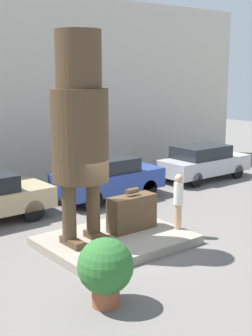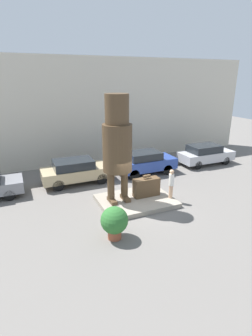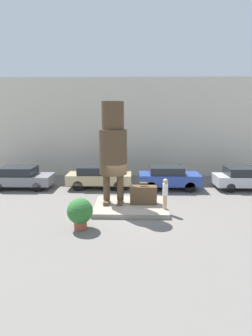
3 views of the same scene
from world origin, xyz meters
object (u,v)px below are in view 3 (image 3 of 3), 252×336
Objects in this scene: statue_figure at (113,145)px; giant_suitcase at (143,195)px; tourist at (165,193)px; parked_car_silver at (246,178)px; parked_car_tan at (99,176)px; parked_car_blue at (168,177)px; parked_car_grey at (21,177)px; planter_pot at (80,212)px.

statue_figure reaches higher than giant_suitcase.
parked_car_silver is (6.08, 4.58, -0.32)m from tourist.
parked_car_blue is at bearing -2.37° from parked_car_tan.
statue_figure reaches higher than parked_car_tan.
parked_car_blue is (3.54, 3.67, -2.61)m from statue_figure.
statue_figure reaches higher than parked_car_grey.
parked_car_grey is at bearing -179.51° from parked_car_blue.
statue_figure reaches higher than parked_car_blue.
statue_figure reaches higher than planter_pot.
parked_car_silver is at bearing 28.01° from giant_suitcase.
parked_car_blue is (10.22, 0.09, 0.06)m from parked_car_grey.
statue_figure reaches higher than tourist.
parked_car_grey is 0.94× the size of parked_car_tan.
parked_car_tan is (-2.96, 3.97, 0.08)m from giant_suitcase.
planter_pot is (0.01, -6.75, -0.02)m from parked_car_tan.
parked_car_blue is at bearing -179.55° from parked_car_silver.
tourist is 0.37× the size of parked_car_tan.
parked_car_blue reaches higher than parked_car_grey.
parked_car_grey is (-8.34, 3.69, 0.05)m from giant_suitcase.
giant_suitcase is 0.35× the size of parked_car_grey.
planter_pot is at bearing -153.58° from tourist.
planter_pot is (-10.12, -6.59, 0.00)m from parked_car_silver.
statue_figure is 1.27× the size of parked_car_silver.
planter_pot is (-4.04, -2.01, -0.32)m from tourist.
parked_car_grey is 10.22m from parked_car_blue.
parked_car_tan is at bearing 108.75° from statue_figure.
parked_car_tan is at bearing 3.07° from parked_car_grey.
statue_figure is 8.04m from parked_car_grey.
statue_figure is at bearing -28.14° from parked_car_grey.
planter_pot is at bearing -126.44° from parked_car_blue.
tourist is 4.53m from planter_pot.
statue_figure is 1.24× the size of parked_car_tan.
parked_car_tan reaches higher than giant_suitcase.
parked_car_grey is (-6.69, 3.58, -2.66)m from statue_figure.
parked_car_grey is at bearing 156.15° from giant_suitcase.
statue_figure is 1.32× the size of parked_car_grey.
statue_figure is at bearing -71.25° from parked_car_tan.
statue_figure is at bearing 65.73° from planter_pot.
giant_suitcase is 0.35× the size of parked_car_blue.
parked_car_grey is 1.02× the size of parked_car_blue.
giant_suitcase reaches higher than planter_pot.
parked_car_tan is (-4.06, 4.74, -0.29)m from tourist.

